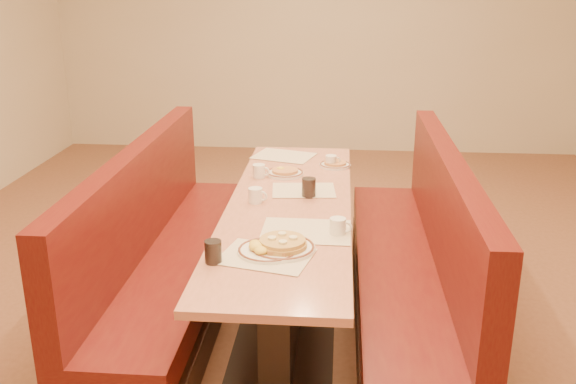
# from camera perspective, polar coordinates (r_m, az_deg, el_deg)

# --- Properties ---
(ground) EXTENTS (8.00, 8.00, 0.00)m
(ground) POSITION_cam_1_polar(r_m,az_deg,el_deg) (3.97, 0.09, -11.33)
(ground) COLOR #9E6647
(ground) RESTS_ON ground
(diner_table) EXTENTS (0.70, 2.50, 0.75)m
(diner_table) POSITION_cam_1_polar(r_m,az_deg,el_deg) (3.80, 0.09, -6.44)
(diner_table) COLOR black
(diner_table) RESTS_ON ground
(booth_left) EXTENTS (0.55, 2.50, 1.05)m
(booth_left) POSITION_cam_1_polar(r_m,az_deg,el_deg) (3.92, -10.69, -6.12)
(booth_left) COLOR #4C3326
(booth_left) RESTS_ON ground
(booth_right) EXTENTS (0.55, 2.50, 1.05)m
(booth_right) POSITION_cam_1_polar(r_m,az_deg,el_deg) (3.82, 11.19, -6.89)
(booth_right) COLOR #4C3326
(booth_right) RESTS_ON ground
(placemat_near_left) EXTENTS (0.47, 0.40, 0.00)m
(placemat_near_left) POSITION_cam_1_polar(r_m,az_deg,el_deg) (2.99, -1.98, -5.73)
(placemat_near_left) COLOR beige
(placemat_near_left) RESTS_ON diner_table
(placemat_near_right) EXTENTS (0.46, 0.34, 0.00)m
(placemat_near_right) POSITION_cam_1_polar(r_m,az_deg,el_deg) (3.27, 1.63, -3.48)
(placemat_near_right) COLOR beige
(placemat_near_right) RESTS_ON diner_table
(placemat_far_left) EXTENTS (0.48, 0.41, 0.00)m
(placemat_far_left) POSITION_cam_1_polar(r_m,az_deg,el_deg) (4.61, -0.38, 3.24)
(placemat_far_left) COLOR beige
(placemat_far_left) RESTS_ON diner_table
(placemat_far_right) EXTENTS (0.40, 0.32, 0.00)m
(placemat_far_right) POSITION_cam_1_polar(r_m,az_deg,el_deg) (3.88, 1.40, 0.16)
(placemat_far_right) COLOR beige
(placemat_far_right) RESTS_ON diner_table
(pancake_plate) EXTENTS (0.31, 0.31, 0.07)m
(pancake_plate) POSITION_cam_1_polar(r_m,az_deg,el_deg) (3.05, -0.49, -4.80)
(pancake_plate) COLOR white
(pancake_plate) RESTS_ON diner_table
(eggs_plate) EXTENTS (0.29, 0.29, 0.06)m
(eggs_plate) POSITION_cam_1_polar(r_m,az_deg,el_deg) (3.03, -1.86, -5.16)
(eggs_plate) COLOR white
(eggs_plate) RESTS_ON diner_table
(extra_plate_mid) EXTENTS (0.21, 0.21, 0.04)m
(extra_plate_mid) POSITION_cam_1_polar(r_m,az_deg,el_deg) (4.37, 4.20, 2.47)
(extra_plate_mid) COLOR white
(extra_plate_mid) RESTS_ON diner_table
(extra_plate_far) EXTENTS (0.24, 0.24, 0.05)m
(extra_plate_far) POSITION_cam_1_polar(r_m,az_deg,el_deg) (4.18, -0.28, 1.76)
(extra_plate_far) COLOR white
(extra_plate_far) RESTS_ON diner_table
(coffee_mug_a) EXTENTS (0.12, 0.08, 0.09)m
(coffee_mug_a) POSITION_cam_1_polar(r_m,az_deg,el_deg) (3.23, 4.51, -3.05)
(coffee_mug_a) COLOR white
(coffee_mug_a) RESTS_ON diner_table
(coffee_mug_b) EXTENTS (0.11, 0.08, 0.09)m
(coffee_mug_b) POSITION_cam_1_polar(r_m,az_deg,el_deg) (3.67, -2.87, -0.28)
(coffee_mug_b) COLOR white
(coffee_mug_b) RESTS_ON diner_table
(coffee_mug_c) EXTENTS (0.10, 0.07, 0.08)m
(coffee_mug_c) POSITION_cam_1_polar(r_m,az_deg,el_deg) (4.36, 3.89, 2.78)
(coffee_mug_c) COLOR white
(coffee_mug_c) RESTS_ON diner_table
(coffee_mug_d) EXTENTS (0.11, 0.08, 0.09)m
(coffee_mug_d) POSITION_cam_1_polar(r_m,az_deg,el_deg) (4.12, -2.56, 1.89)
(coffee_mug_d) COLOR white
(coffee_mug_d) RESTS_ON diner_table
(soda_tumbler_near) EXTENTS (0.08, 0.08, 0.11)m
(soda_tumbler_near) POSITION_cam_1_polar(r_m,az_deg,el_deg) (2.94, -6.67, -5.31)
(soda_tumbler_near) COLOR black
(soda_tumbler_near) RESTS_ON diner_table
(soda_tumbler_mid) EXTENTS (0.08, 0.08, 0.11)m
(soda_tumbler_mid) POSITION_cam_1_polar(r_m,az_deg,el_deg) (3.76, 1.86, 0.40)
(soda_tumbler_mid) COLOR black
(soda_tumbler_mid) RESTS_ON diner_table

